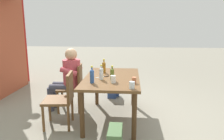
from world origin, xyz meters
name	(u,v)px	position (x,y,z in m)	size (l,w,h in m)	color
ground_plane	(112,119)	(0.00, 0.00, 0.00)	(24.00, 24.00, 0.00)	gray
dining_table	(112,83)	(0.00, 0.00, 0.65)	(1.50, 0.90, 0.74)	brown
chair_far_right	(74,85)	(0.35, 0.75, 0.49)	(0.49, 0.49, 0.87)	brown
chair_far_left	(63,97)	(-0.33, 0.75, 0.49)	(0.49, 0.49, 0.87)	brown
person_in_white_shirt	(68,76)	(0.34, 0.86, 0.66)	(0.47, 0.61, 1.18)	#B7424C
bottle_olive	(112,74)	(-0.19, -0.02, 0.84)	(0.06, 0.06, 0.23)	#566623
bottle_clear	(101,73)	(-0.18, 0.15, 0.85)	(0.06, 0.06, 0.24)	white
bottle_blue	(92,76)	(-0.39, 0.27, 0.85)	(0.06, 0.06, 0.26)	#2D56A3
bottle_amber	(104,67)	(0.34, 0.18, 0.85)	(0.06, 0.06, 0.25)	#996019
cup_glass	(132,85)	(-0.63, -0.33, 0.79)	(0.08, 0.08, 0.10)	silver
cup_white	(113,79)	(-0.36, -0.05, 0.80)	(0.08, 0.08, 0.11)	white
cup_terracotta	(134,80)	(-0.35, -0.36, 0.79)	(0.07, 0.07, 0.09)	#BC6B47
table_knife	(103,77)	(-0.01, 0.15, 0.75)	(0.15, 0.21, 0.01)	silver
backpack_by_near_side	(113,88)	(1.16, 0.09, 0.19)	(0.30, 0.25, 0.40)	#2D4784
lamp_post	(22,11)	(2.32, 2.64, 1.95)	(0.56, 0.20, 2.74)	maroon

